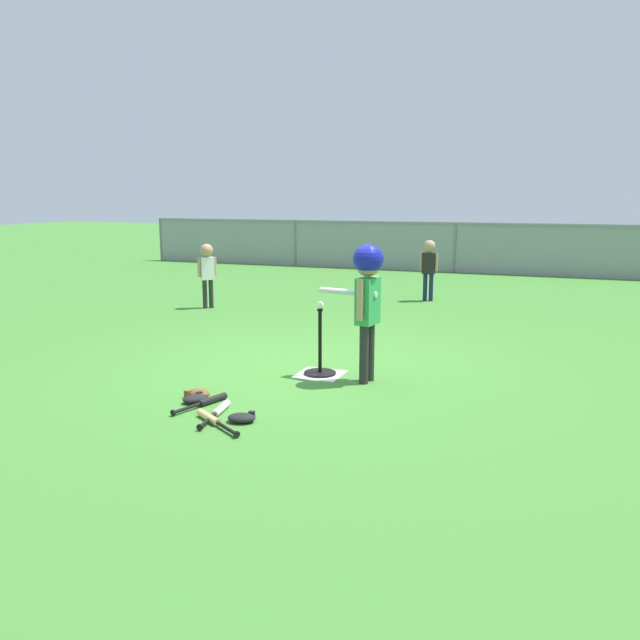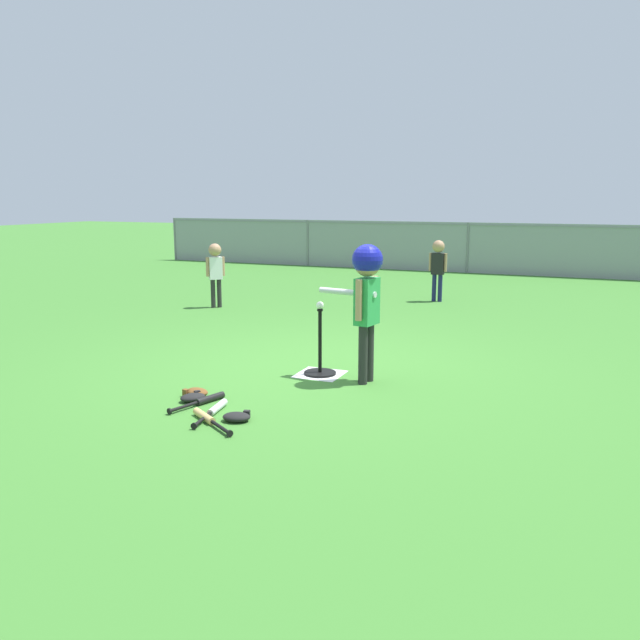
{
  "view_description": "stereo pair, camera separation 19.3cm",
  "coord_description": "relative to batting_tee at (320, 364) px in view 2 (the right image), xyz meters",
  "views": [
    {
      "loc": [
        2.42,
        -6.04,
        1.74
      ],
      "look_at": [
        0.2,
        -0.23,
        0.55
      ],
      "focal_mm": 36.37,
      "sensor_mm": 36.0,
      "label": 1
    },
    {
      "loc": [
        2.59,
        -5.97,
        1.74
      ],
      "look_at": [
        0.2,
        -0.23,
        0.55
      ],
      "focal_mm": 36.37,
      "sensor_mm": 36.0,
      "label": 2
    }
  ],
  "objects": [
    {
      "name": "ground_plane",
      "position": [
        -0.2,
        0.23,
        -0.1
      ],
      "size": [
        60.0,
        60.0,
        0.0
      ],
      "primitive_type": "plane",
      "color": "#3D7A2D"
    },
    {
      "name": "home_plate",
      "position": [
        -0.0,
        0.0,
        -0.1
      ],
      "size": [
        0.44,
        0.44,
        0.01
      ],
      "primitive_type": "cube",
      "color": "white",
      "rests_on": "ground_plane"
    },
    {
      "name": "batting_tee",
      "position": [
        0.0,
        0.0,
        0.0
      ],
      "size": [
        0.32,
        0.32,
        0.66
      ],
      "color": "black",
      "rests_on": "ground_plane"
    },
    {
      "name": "baseball_on_tee",
      "position": [
        -0.0,
        0.0,
        0.59
      ],
      "size": [
        0.07,
        0.07,
        0.07
      ],
      "primitive_type": "sphere",
      "color": "white",
      "rests_on": "batting_tee"
    },
    {
      "name": "batter_child",
      "position": [
        0.5,
        -0.09,
        0.83
      ],
      "size": [
        0.65,
        0.37,
        1.31
      ],
      "color": "#262626",
      "rests_on": "ground_plane"
    },
    {
      "name": "fielder_near_left",
      "position": [
        -3.03,
        2.99,
        0.55
      ],
      "size": [
        0.23,
        0.23,
        1.01
      ],
      "color": "#262626",
      "rests_on": "ground_plane"
    },
    {
      "name": "fielder_deep_center",
      "position": [
        0.07,
        4.93,
        0.56
      ],
      "size": [
        0.3,
        0.2,
        1.02
      ],
      "color": "#191E4C",
      "rests_on": "ground_plane"
    },
    {
      "name": "spare_bat_silver",
      "position": [
        -0.34,
        -1.42,
        -0.07
      ],
      "size": [
        0.15,
        0.61,
        0.06
      ],
      "color": "silver",
      "rests_on": "ground_plane"
    },
    {
      "name": "spare_bat_wood",
      "position": [
        -0.28,
        -1.62,
        -0.07
      ],
      "size": [
        0.55,
        0.39,
        0.06
      ],
      "color": "#DBB266",
      "rests_on": "ground_plane"
    },
    {
      "name": "spare_bat_black",
      "position": [
        -0.55,
        -1.23,
        -0.07
      ],
      "size": [
        0.22,
        0.58,
        0.06
      ],
      "color": "black",
      "rests_on": "ground_plane"
    },
    {
      "name": "glove_by_plate",
      "position": [
        -0.68,
        -1.21,
        -0.07
      ],
      "size": [
        0.26,
        0.27,
        0.07
      ],
      "color": "black",
      "rests_on": "ground_plane"
    },
    {
      "name": "glove_near_bats",
      "position": [
        -0.74,
        -1.07,
        -0.07
      ],
      "size": [
        0.25,
        0.21,
        0.07
      ],
      "color": "brown",
      "rests_on": "ground_plane"
    },
    {
      "name": "glove_tossed_aside",
      "position": [
        -0.08,
        -1.51,
        -0.07
      ],
      "size": [
        0.25,
        0.22,
        0.07
      ],
      "color": "black",
      "rests_on": "ground_plane"
    },
    {
      "name": "outfield_fence",
      "position": [
        -0.2,
        9.29,
        0.51
      ],
      "size": [
        16.06,
        0.06,
        1.15
      ],
      "color": "slate",
      "rests_on": "ground_plane"
    }
  ]
}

